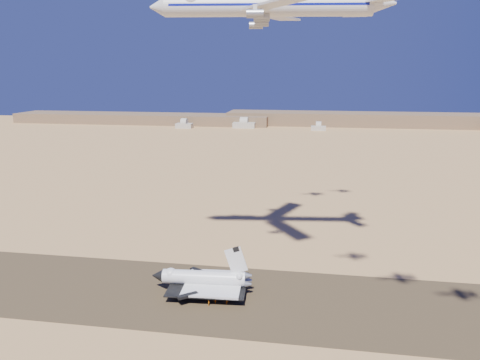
% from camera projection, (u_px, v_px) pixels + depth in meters
% --- Properties ---
extents(ground, '(1200.00, 1200.00, 0.00)m').
position_uv_depth(ground, '(198.00, 295.00, 161.81)').
color(ground, tan).
rests_on(ground, ground).
extents(runway, '(600.00, 50.00, 0.06)m').
position_uv_depth(runway, '(198.00, 295.00, 161.81)').
color(runway, '#493824').
rests_on(runway, ground).
extents(ridgeline, '(960.00, 90.00, 18.00)m').
position_uv_depth(ridgeline, '(337.00, 121.00, 656.26)').
color(ridgeline, brown).
rests_on(ridgeline, ground).
extents(hangars, '(200.50, 29.50, 30.00)m').
position_uv_depth(hangars, '(240.00, 125.00, 630.56)').
color(hangars, '#B6B2A1').
rests_on(hangars, ground).
extents(shuttle, '(35.42, 23.12, 17.42)m').
position_uv_depth(shuttle, '(203.00, 279.00, 163.30)').
color(shuttle, silver).
rests_on(shuttle, runway).
extents(carrier_747, '(83.76, 64.26, 20.80)m').
position_uv_depth(carrier_747, '(261.00, 6.00, 158.07)').
color(carrier_747, silver).
extents(crew_a, '(0.48, 0.71, 1.90)m').
position_uv_depth(crew_a, '(209.00, 303.00, 154.21)').
color(crew_a, orange).
rests_on(crew_a, runway).
extents(crew_b, '(0.94, 0.99, 1.78)m').
position_uv_depth(crew_b, '(227.00, 301.00, 155.36)').
color(crew_b, orange).
rests_on(crew_b, runway).
extents(crew_c, '(1.20, 1.10, 1.85)m').
position_uv_depth(crew_c, '(215.00, 301.00, 155.56)').
color(crew_c, orange).
rests_on(crew_c, runway).
extents(chase_jet_e, '(14.37, 8.32, 3.65)m').
position_uv_depth(chase_jet_e, '(314.00, 10.00, 203.00)').
color(chase_jet_e, silver).
extents(chase_jet_f, '(13.87, 7.40, 3.45)m').
position_uv_depth(chase_jet_f, '(354.00, 15.00, 211.83)').
color(chase_jet_f, silver).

